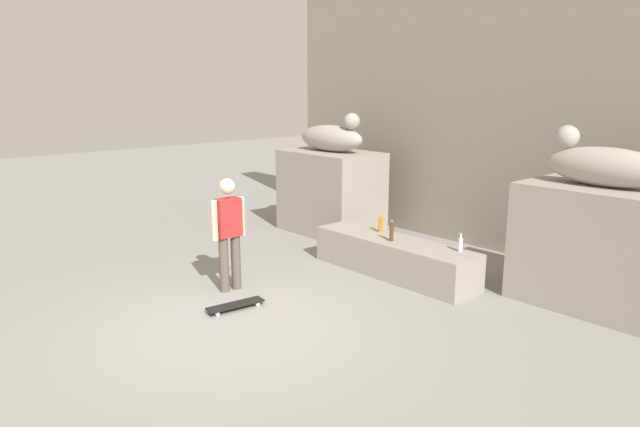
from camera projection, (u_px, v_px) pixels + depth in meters
The scene contains 12 objects.
ground_plane at pixel (238, 324), 7.36m from camera, with size 40.00×40.00×0.00m, color gray.
facade_wall at pixel (497, 109), 10.44m from camera, with size 9.85×0.60×5.06m, color gray.
pedestal_left at pixel (331, 192), 11.73m from camera, with size 1.98×1.28×1.66m, color gray.
pedestal_right at pixel (597, 247), 7.83m from camera, with size 1.98×1.28×1.66m, color gray.
statue_reclining_left at pixel (332, 137), 11.46m from camera, with size 1.63×0.64×0.78m.
statue_reclining_right at pixel (603, 165), 7.61m from camera, with size 1.60×0.56×0.78m.
ledge_block at pixel (394, 257), 9.20m from camera, with size 2.87×0.73×0.58m, color gray.
skater at pixel (229, 229), 8.39m from camera, with size 0.23×0.54×1.67m.
skateboard at pixel (235, 305), 7.83m from camera, with size 0.29×0.82×0.08m.
bottle_orange at pixel (381, 225), 9.55m from camera, with size 0.07×0.07×0.30m.
bottle_clear at pixel (460, 244), 8.46m from camera, with size 0.07×0.07×0.27m.
bottle_brown at pixel (392, 232), 9.02m from camera, with size 0.06×0.06×0.33m.
Camera 1 is at (5.83, -3.76, 3.00)m, focal length 32.53 mm.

